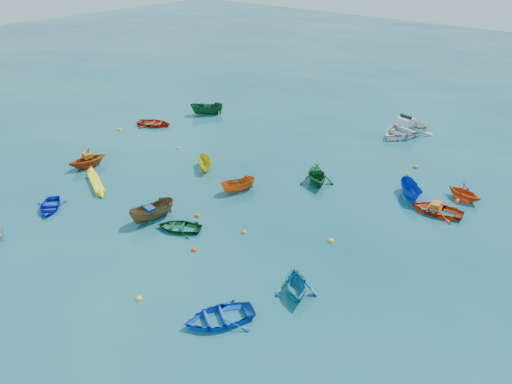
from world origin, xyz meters
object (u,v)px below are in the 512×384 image
Objects in this scene: dinghy_blue_se at (219,321)px; motorboat_white at (403,134)px; kayak_yellow at (97,186)px; dinghy_blue_sw at (50,209)px.

dinghy_blue_se is 0.64× the size of motorboat_white.
motorboat_white is (12.26, 23.00, 0.00)m from kayak_yellow.
dinghy_blue_sw is at bearing -150.56° from dinghy_blue_se.
motorboat_white is (11.73, 26.86, 0.00)m from dinghy_blue_sw.
motorboat_white is at bearing 17.08° from dinghy_blue_sw.
motorboat_white is at bearing 129.26° from dinghy_blue_se.
kayak_yellow is (-0.53, 3.86, 0.00)m from dinghy_blue_sw.
dinghy_blue_sw is 0.64× the size of kayak_yellow.
kayak_yellow is at bearing -163.93° from dinghy_blue_se.
kayak_yellow is 26.06m from motorboat_white.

